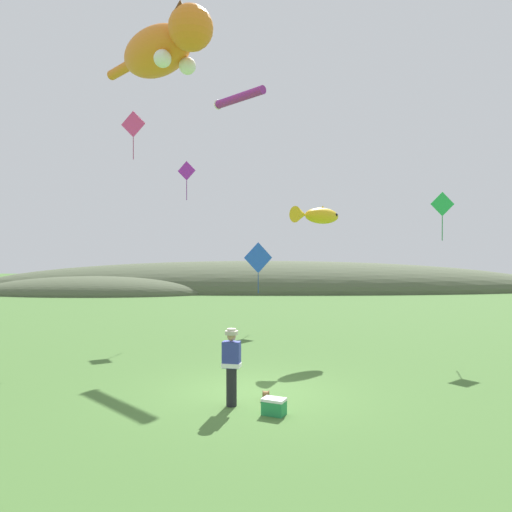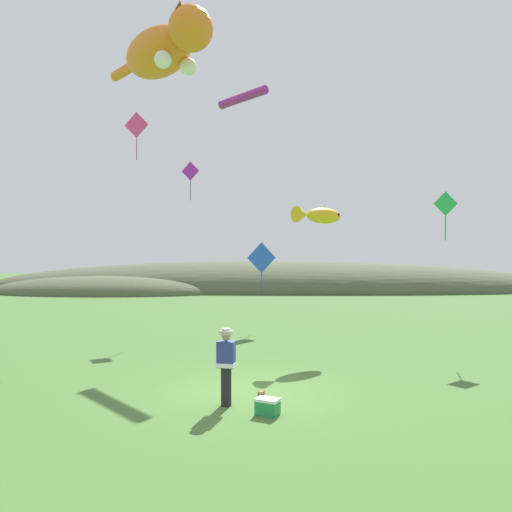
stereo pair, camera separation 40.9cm
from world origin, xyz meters
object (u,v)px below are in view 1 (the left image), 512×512
object	(u,v)px
festival_attendant	(231,364)
kite_spool	(266,395)
picnic_cooler	(274,406)
kite_diamond_pink	(133,125)
kite_diamond_violet	(187,171)
kite_tube_streamer	(239,98)
kite_diamond_green	(442,205)
kite_giant_cat	(163,48)
kite_fish_windsock	(317,215)
kite_diamond_blue	(258,258)

from	to	relation	value
festival_attendant	kite_spool	bearing A→B (deg)	30.94
picnic_cooler	kite_diamond_pink	xyz separation A→B (m)	(-5.58, 9.51, 8.48)
kite_diamond_pink	kite_diamond_violet	xyz separation A→B (m)	(1.78, 2.50, -1.52)
kite_tube_streamer	kite_diamond_pink	xyz separation A→B (m)	(-4.26, -0.92, -1.34)
kite_spool	kite_diamond_green	size ratio (longest dim) A/B	0.13
kite_giant_cat	kite_diamond_violet	distance (m)	6.58
festival_attendant	kite_diamond_pink	size ratio (longest dim) A/B	0.90
kite_spool	kite_diamond_green	bearing A→B (deg)	45.99
kite_fish_windsock	kite_giant_cat	bearing A→B (deg)	-164.07
kite_spool	kite_giant_cat	size ratio (longest dim) A/B	0.05
kite_spool	kite_diamond_pink	world-z (taller)	kite_diamond_pink
festival_attendant	kite_giant_cat	bearing A→B (deg)	115.39
kite_spool	kite_diamond_violet	world-z (taller)	kite_diamond_violet
kite_diamond_blue	kite_diamond_pink	size ratio (longest dim) A/B	1.16
kite_diamond_violet	kite_diamond_blue	bearing A→B (deg)	-8.37
picnic_cooler	kite_diamond_green	distance (m)	11.26
kite_spool	kite_diamond_violet	bearing A→B (deg)	108.34
kite_fish_windsock	kite_diamond_violet	world-z (taller)	kite_diamond_violet
picnic_cooler	kite_diamond_blue	xyz separation A→B (m)	(-0.52, 11.53, 3.01)
festival_attendant	kite_diamond_green	xyz separation A→B (m)	(7.31, 7.22, 4.28)
kite_fish_windsock	kite_diamond_green	bearing A→B (deg)	-0.82
kite_fish_windsock	kite_diamond_blue	xyz separation A→B (m)	(-2.26, 3.65, -1.66)
festival_attendant	kite_diamond_blue	bearing A→B (deg)	87.69
kite_fish_windsock	kite_diamond_blue	bearing A→B (deg)	121.77
picnic_cooler	kite_diamond_blue	world-z (taller)	kite_diamond_blue
kite_tube_streamer	picnic_cooler	bearing A→B (deg)	-82.73
kite_diamond_pink	kite_diamond_violet	size ratio (longest dim) A/B	1.11
festival_attendant	kite_giant_cat	xyz separation A→B (m)	(-2.73, 5.74, 9.51)
picnic_cooler	kite_tube_streamer	xyz separation A→B (m)	(-1.33, 10.43, 9.83)
kite_giant_cat	kite_diamond_violet	world-z (taller)	kite_giant_cat
picnic_cooler	kite_diamond_green	xyz separation A→B (m)	(6.35, 7.82, 5.05)
festival_attendant	kite_fish_windsock	size ratio (longest dim) A/B	0.84
kite_spool	kite_tube_streamer	bearing A→B (deg)	97.03
kite_diamond_violet	kite_fish_windsock	bearing A→B (deg)	-36.70
festival_attendant	kite_diamond_blue	world-z (taller)	kite_diamond_blue
kite_giant_cat	kite_diamond_pink	bearing A→B (deg)	120.84
kite_spool	picnic_cooler	bearing A→B (deg)	-80.65
kite_diamond_blue	kite_diamond_green	bearing A→B (deg)	-28.41
kite_fish_windsock	kite_tube_streamer	bearing A→B (deg)	140.35
kite_spool	kite_fish_windsock	bearing A→B (deg)	74.32
kite_diamond_blue	kite_diamond_violet	xyz separation A→B (m)	(-3.28, 0.48, 3.96)
kite_tube_streamer	kite_diamond_violet	world-z (taller)	kite_tube_streamer
festival_attendant	picnic_cooler	bearing A→B (deg)	-31.61
kite_diamond_green	kite_giant_cat	bearing A→B (deg)	-171.60
kite_fish_windsock	kite_diamond_blue	distance (m)	4.60
festival_attendant	picnic_cooler	distance (m)	1.37
picnic_cooler	kite_spool	bearing A→B (deg)	99.35
kite_spool	kite_giant_cat	world-z (taller)	kite_giant_cat
kite_giant_cat	kite_fish_windsock	size ratio (longest dim) A/B	2.31
picnic_cooler	kite_diamond_violet	world-z (taller)	kite_diamond_violet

